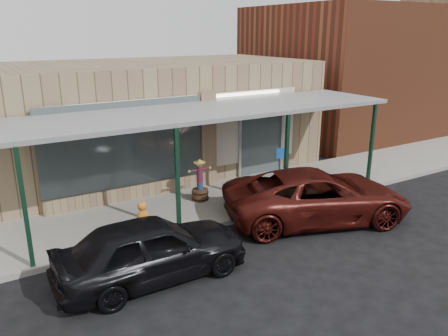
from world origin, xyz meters
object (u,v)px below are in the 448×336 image
car_maroon (317,196)px  barrel_pumpkin (253,188)px  parked_sedan (152,249)px  handicap_sign (280,165)px  barrel_scarecrow (200,186)px

car_maroon → barrel_pumpkin: bearing=34.2°
barrel_pumpkin → parked_sedan: 5.50m
parked_sedan → barrel_pumpkin: bearing=-58.7°
parked_sedan → car_maroon: (5.33, 0.55, 0.02)m
car_maroon → parked_sedan: bearing=114.5°
barrel_pumpkin → car_maroon: size_ratio=0.14×
parked_sedan → handicap_sign: bearing=-66.6°
barrel_pumpkin → handicap_sign: (0.67, -0.54, 0.80)m
handicap_sign → parked_sedan: size_ratio=0.38×
barrel_pumpkin → handicap_sign: size_ratio=0.46×
barrel_pumpkin → car_maroon: 2.44m
barrel_scarecrow → handicap_sign: handicap_sign is taller
parked_sedan → barrel_scarecrow: bearing=-41.8°
barrel_scarecrow → parked_sedan: bearing=-145.8°
barrel_scarecrow → car_maroon: barrel_scarecrow is taller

